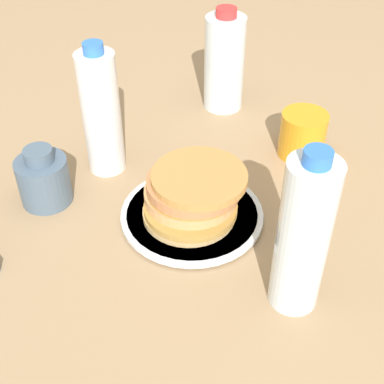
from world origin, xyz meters
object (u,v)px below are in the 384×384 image
Objects in this scene: plate at (192,215)px; water_bottle_mid at (103,112)px; cream_jug at (44,179)px; water_bottle_near at (224,63)px; water_bottle_far at (303,237)px; juice_glass at (303,135)px; pancake_stack at (192,193)px.

plate is 0.96× the size of water_bottle_mid.
cream_jug is 0.49× the size of water_bottle_near.
water_bottle_mid reaches higher than water_bottle_near.
juice_glass is at bearing -64.15° from water_bottle_far.
water_bottle_far is at bearing 115.85° from juice_glass.
plate is 0.37m from water_bottle_near.
water_bottle_mid is 0.41m from water_bottle_far.
juice_glass is 0.36× the size of water_bottle_mid.
water_bottle_near is at bearing -98.86° from water_bottle_mid.
juice_glass is at bearing -101.98° from pancake_stack.
water_bottle_mid is (0.20, -0.02, 0.06)m from pancake_stack.
juice_glass is (-0.06, -0.26, 0.03)m from plate.
water_bottle_mid reaches higher than plate.
cream_jug is at bearing 81.55° from water_bottle_near.
water_bottle_mid is at bearing -97.49° from cream_jug.
water_bottle_near is (0.16, -0.32, 0.05)m from pancake_stack.
pancake_stack is 0.26m from juice_glass.
water_bottle_far reaches higher than plate.
pancake_stack is at bearing 78.02° from juice_glass.
pancake_stack is at bearing 173.53° from water_bottle_mid.
water_bottle_mid reaches higher than juice_glass.
water_bottle_near is 0.85× the size of water_bottle_far.
water_bottle_near reaches higher than pancake_stack.
water_bottle_mid is at bearing -6.47° from pancake_stack.
pancake_stack is 0.24m from cream_jug.
water_bottle_far is at bearing -172.25° from cream_jug.
cream_jug is at bearing 25.53° from plate.
water_bottle_near is at bearing -15.61° from juice_glass.
pancake_stack reaches higher than plate.
juice_glass is 0.40× the size of water_bottle_near.
water_bottle_near is 0.88× the size of water_bottle_mid.
water_bottle_near is at bearing -63.83° from pancake_stack.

